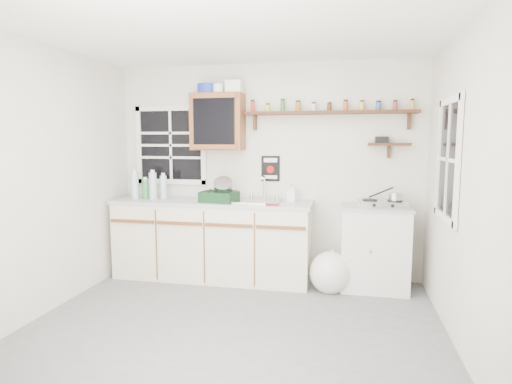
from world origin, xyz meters
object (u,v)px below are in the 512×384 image
upper_cabinet (218,122)px  spice_shelf (329,112)px  dish_rack (221,194)px  main_cabinet (213,239)px  hotplate (382,203)px  right_cabinet (375,247)px

upper_cabinet → spice_shelf: bearing=3.1°
dish_rack → upper_cabinet: bearing=121.4°
upper_cabinet → spice_shelf: size_ratio=0.34×
main_cabinet → upper_cabinet: 1.37m
main_cabinet → hotplate: 1.96m
hotplate → dish_rack: bearing=-176.6°
hotplate → main_cabinet: bearing=-179.4°
upper_cabinet → right_cabinet: bearing=-3.8°
main_cabinet → upper_cabinet: upper_cabinet is taller
right_cabinet → hotplate: size_ratio=1.76×
dish_rack → spice_shelf: bearing=23.7°
upper_cabinet → hotplate: 2.06m
spice_shelf → upper_cabinet: bearing=-176.9°
right_cabinet → hotplate: (0.06, -0.02, 0.49)m
spice_shelf → hotplate: bearing=-19.4°
right_cabinet → dish_rack: 1.80m
main_cabinet → spice_shelf: spice_shelf is taller
main_cabinet → hotplate: size_ratio=4.47×
right_cabinet → spice_shelf: bearing=160.4°
right_cabinet → main_cabinet: bearing=-179.2°
right_cabinet → spice_shelf: size_ratio=0.48×
right_cabinet → upper_cabinet: size_ratio=1.40×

